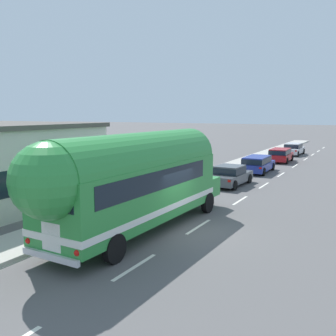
{
  "coord_description": "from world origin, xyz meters",
  "views": [
    {
      "loc": [
        6.52,
        -13.75,
        4.91
      ],
      "look_at": [
        -1.89,
        1.44,
        2.36
      ],
      "focal_mm": 40.41,
      "sensor_mm": 36.0,
      "label": 1
    }
  ],
  "objects_px": {
    "painted_bus": "(133,179)",
    "car_second": "(257,163)",
    "car_lead": "(230,175)",
    "car_fourth": "(293,149)",
    "car_third": "(280,154)"
  },
  "relations": [
    {
      "from": "painted_bus",
      "to": "car_third",
      "type": "height_order",
      "value": "painted_bus"
    },
    {
      "from": "painted_bus",
      "to": "car_fourth",
      "type": "xyz_separation_m",
      "value": [
        -0.12,
        33.47,
        -1.56
      ]
    },
    {
      "from": "car_lead",
      "to": "car_second",
      "type": "relative_size",
      "value": 0.92
    },
    {
      "from": "car_third",
      "to": "car_fourth",
      "type": "xyz_separation_m",
      "value": [
        -0.16,
        7.42,
        -0.05
      ]
    },
    {
      "from": "car_fourth",
      "to": "car_third",
      "type": "bearing_deg",
      "value": -88.77
    },
    {
      "from": "painted_bus",
      "to": "car_second",
      "type": "height_order",
      "value": "painted_bus"
    },
    {
      "from": "car_second",
      "to": "car_fourth",
      "type": "xyz_separation_m",
      "value": [
        -0.01,
        15.15,
        -0.04
      ]
    },
    {
      "from": "painted_bus",
      "to": "car_third",
      "type": "relative_size",
      "value": 2.76
    },
    {
      "from": "painted_bus",
      "to": "car_lead",
      "type": "xyz_separation_m",
      "value": [
        -0.19,
        11.9,
        -1.57
      ]
    },
    {
      "from": "painted_bus",
      "to": "car_lead",
      "type": "distance_m",
      "value": 12.01
    },
    {
      "from": "car_lead",
      "to": "car_fourth",
      "type": "xyz_separation_m",
      "value": [
        0.07,
        21.57,
        0.02
      ]
    },
    {
      "from": "car_third",
      "to": "painted_bus",
      "type": "bearing_deg",
      "value": -90.1
    },
    {
      "from": "painted_bus",
      "to": "car_lead",
      "type": "bearing_deg",
      "value": 90.91
    },
    {
      "from": "painted_bus",
      "to": "car_lead",
      "type": "height_order",
      "value": "painted_bus"
    },
    {
      "from": "car_second",
      "to": "car_fourth",
      "type": "bearing_deg",
      "value": 90.05
    }
  ]
}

